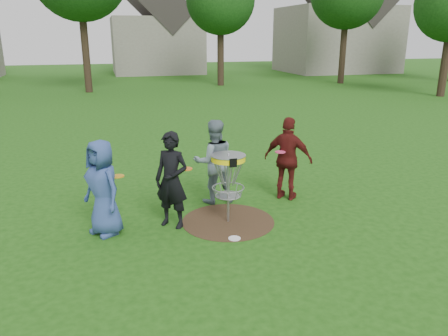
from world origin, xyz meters
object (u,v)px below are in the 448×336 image
object	(u,v)px
player_blue	(103,188)
disc_golf_basket	(228,172)
player_grey	(214,162)
player_maroon	(288,159)
player_black	(172,180)

from	to	relation	value
player_blue	disc_golf_basket	bearing A→B (deg)	53.13
player_grey	disc_golf_basket	xyz separation A→B (m)	(0.00, -1.12, 0.12)
player_maroon	player_blue	bearing A→B (deg)	52.33
player_grey	disc_golf_basket	size ratio (longest dim) A/B	1.31
player_maroon	disc_golf_basket	world-z (taller)	player_maroon
player_black	player_grey	world-z (taller)	player_black
player_blue	player_maroon	world-z (taller)	player_maroon
player_blue	player_maroon	size ratio (longest dim) A/B	0.96
player_black	disc_golf_basket	world-z (taller)	player_black
disc_golf_basket	player_maroon	bearing A→B (deg)	28.52
player_maroon	disc_golf_basket	bearing A→B (deg)	69.73
player_grey	disc_golf_basket	distance (m)	1.12
player_blue	player_grey	world-z (taller)	player_grey
player_grey	player_maroon	world-z (taller)	player_maroon
player_grey	player_black	bearing A→B (deg)	45.71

